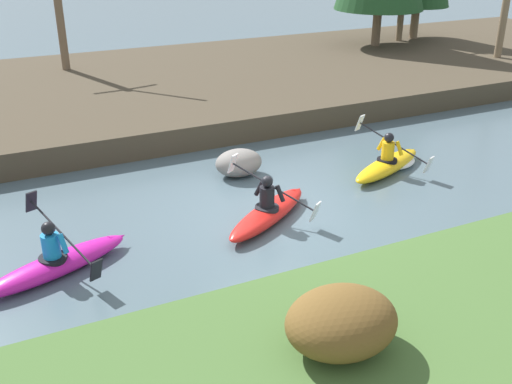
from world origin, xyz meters
The scene contains 7 objects.
ground_plane centered at (0.00, 0.00, 0.00)m, with size 90.00×90.00×0.00m, color #4C606B.
riverbank_far centered at (0.00, 9.63, 0.34)m, with size 44.00×11.07×0.68m.
shrub_clump_nearest centered at (-1.54, -4.80, 0.94)m, with size 1.48×1.23×0.80m.
kayaker_lead centered at (3.59, 0.82, 0.20)m, with size 2.71×1.97×1.20m.
kayaker_middle centered at (-0.26, -0.29, 0.22)m, with size 2.59×2.00×1.20m.
kayaker_trailing centered at (-4.40, -0.47, 0.22)m, with size 2.73×1.99×1.20m.
boulder_midstream centered at (0.18, 2.14, 0.32)m, with size 1.13×0.89×0.64m.
Camera 1 is at (-5.18, -9.88, 5.51)m, focal length 42.00 mm.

